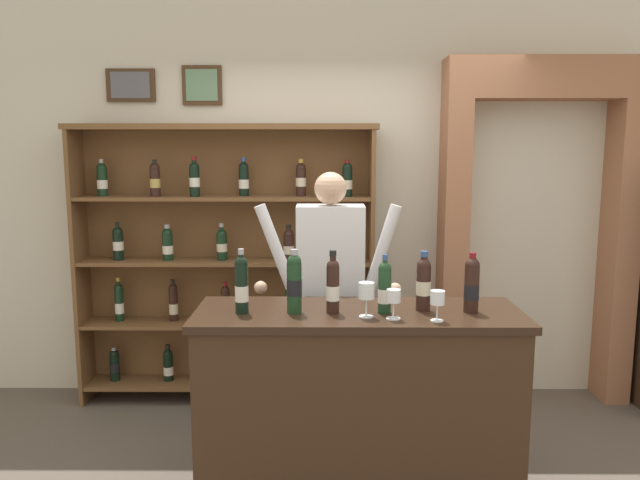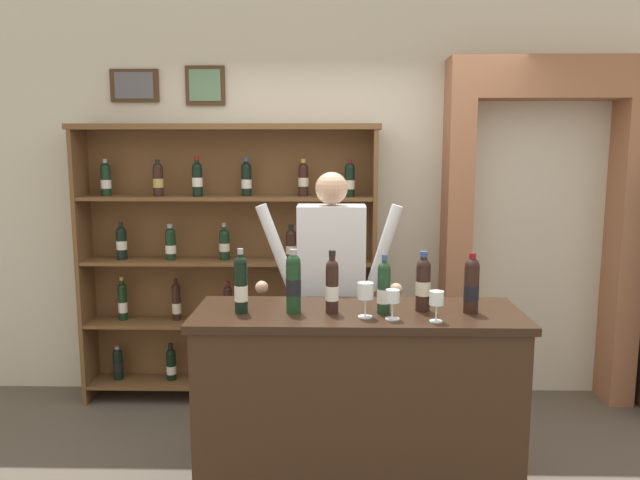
{
  "view_description": "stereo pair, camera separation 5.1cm",
  "coord_description": "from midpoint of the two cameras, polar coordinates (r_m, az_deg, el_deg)",
  "views": [
    {
      "loc": [
        -0.11,
        -3.04,
        1.88
      ],
      "look_at": [
        -0.13,
        0.21,
        1.38
      ],
      "focal_mm": 34.25,
      "sensor_mm": 36.0,
      "label": 1
    },
    {
      "loc": [
        -0.06,
        -3.04,
        1.88
      ],
      "look_at": [
        -0.13,
        0.21,
        1.38
      ],
      "focal_mm": 34.25,
      "sensor_mm": 36.0,
      "label": 2
    }
  ],
  "objects": [
    {
      "name": "tasting_counter",
      "position": [
        3.33,
        3.06,
        -15.33
      ],
      "size": [
        1.68,
        0.59,
        1.05
      ],
      "color": "#382316",
      "rests_on": "ground"
    },
    {
      "name": "wine_glass_spare",
      "position": [
        3.01,
        3.88,
        -4.94
      ],
      "size": [
        0.08,
        0.08,
        0.17
      ],
      "color": "silver",
      "rests_on": "tasting_counter"
    },
    {
      "name": "wine_glass_right",
      "position": [
        2.99,
        10.44,
        -5.44
      ],
      "size": [
        0.07,
        0.07,
        0.15
      ],
      "color": "silver",
      "rests_on": "tasting_counter"
    },
    {
      "name": "tasting_bottle_chianti",
      "position": [
        3.08,
        0.73,
        -4.21
      ],
      "size": [
        0.07,
        0.07,
        0.32
      ],
      "color": "black",
      "rests_on": "tasting_counter"
    },
    {
      "name": "archway_doorway",
      "position": [
        4.79,
        18.98,
        2.49
      ],
      "size": [
        1.4,
        0.45,
        2.5
      ],
      "color": "#9E6647",
      "rests_on": "ground"
    },
    {
      "name": "tasting_bottle_grappa",
      "position": [
        3.18,
        13.54,
        -4.05
      ],
      "size": [
        0.08,
        0.08,
        0.31
      ],
      "color": "black",
      "rests_on": "tasting_counter"
    },
    {
      "name": "tasting_bottle_super_tuscan",
      "position": [
        3.09,
        5.59,
        -4.41
      ],
      "size": [
        0.07,
        0.07,
        0.3
      ],
      "color": "#19381E",
      "rests_on": "tasting_counter"
    },
    {
      "name": "wine_shelf",
      "position": [
        4.53,
        -9.06,
        -1.52
      ],
      "size": [
        2.19,
        0.31,
        2.04
      ],
      "color": "brown",
      "rests_on": "ground"
    },
    {
      "name": "tasting_bottle_rosso",
      "position": [
        3.1,
        -7.81,
        -4.12
      ],
      "size": [
        0.07,
        0.07,
        0.33
      ],
      "color": "black",
      "rests_on": "tasting_counter"
    },
    {
      "name": "back_wall",
      "position": [
        4.65,
        1.4,
        5.33
      ],
      "size": [
        12.0,
        0.19,
        3.22
      ],
      "color": "beige",
      "rests_on": "ground"
    },
    {
      "name": "wine_glass_left",
      "position": [
        3.0,
        6.41,
        -5.42
      ],
      "size": [
        0.07,
        0.07,
        0.15
      ],
      "color": "silver",
      "rests_on": "tasting_counter"
    },
    {
      "name": "tasting_bottle_bianco",
      "position": [
        3.16,
        9.2,
        -3.95
      ],
      "size": [
        0.08,
        0.08,
        0.31
      ],
      "color": "black",
      "rests_on": "tasting_counter"
    },
    {
      "name": "shopkeeper",
      "position": [
        3.72,
        0.56,
        -3.88
      ],
      "size": [
        0.9,
        0.22,
        1.73
      ],
      "color": "#2D3347",
      "rests_on": "ground"
    },
    {
      "name": "tasting_bottle_riserva",
      "position": [
        3.08,
        -2.9,
        -3.95
      ],
      "size": [
        0.08,
        0.08,
        0.33
      ],
      "color": "#19381E",
      "rests_on": "tasting_counter"
    }
  ]
}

